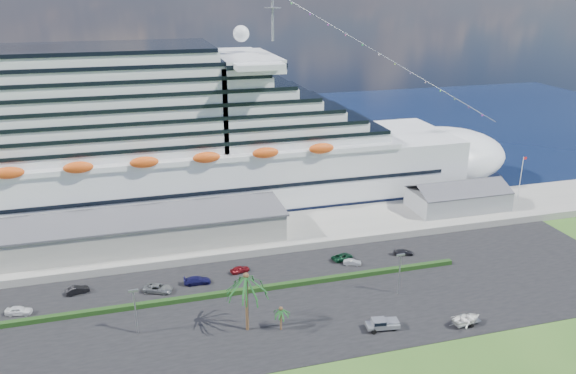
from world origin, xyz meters
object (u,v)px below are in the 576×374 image
object	(u,v)px
cruise_ship	(152,148)
boat_trailer	(467,319)
pickup_truck	(382,324)
parked_car_3	(197,280)

from	to	relation	value
cruise_ship	boat_trailer	xyz separation A→B (m)	(48.17, -68.80, -15.38)
cruise_ship	pickup_truck	size ratio (longest dim) A/B	32.18
cruise_ship	parked_car_3	size ratio (longest dim) A/B	36.81
pickup_truck	cruise_ship	bearing A→B (deg)	116.94
cruise_ship	pickup_truck	world-z (taller)	cruise_ship
pickup_truck	boat_trailer	bearing A→B (deg)	-10.64
cruise_ship	parked_car_3	bearing A→B (deg)	-82.91
parked_car_3	pickup_truck	size ratio (longest dim) A/B	0.87
cruise_ship	pickup_truck	xyz separation A→B (m)	(33.57, -66.06, -15.47)
pickup_truck	boat_trailer	world-z (taller)	pickup_truck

